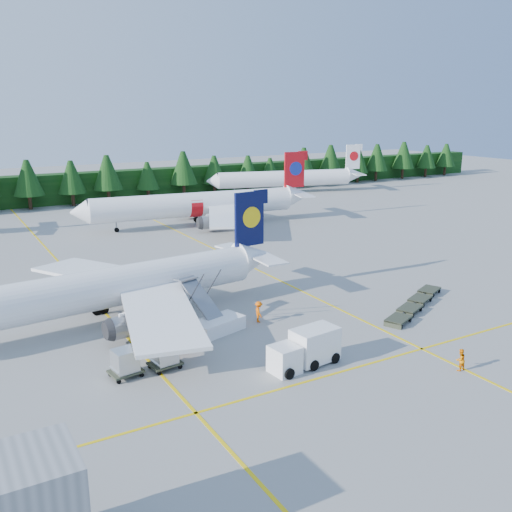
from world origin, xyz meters
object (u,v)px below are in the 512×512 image
airliner_red (190,205)px  airstairs (215,321)px  service_truck (304,349)px  airliner_navy (87,293)px

airliner_red → airstairs: bearing=-103.7°
airstairs → airliner_red: bearing=53.3°
airstairs → service_truck: size_ratio=1.16×
airliner_red → airstairs: airliner_red is taller
airliner_navy → service_truck: 20.23m
airliner_navy → airliner_red: airliner_red is taller
airstairs → service_truck: bearing=-89.8°
airliner_navy → airliner_red: bearing=49.1°
airliner_red → service_truck: bearing=-97.3°
service_truck → airliner_navy: bearing=120.6°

